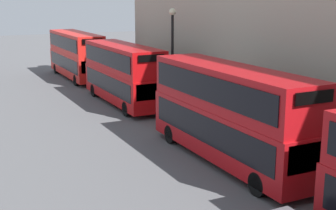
{
  "coord_description": "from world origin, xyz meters",
  "views": [
    {
      "loc": [
        -10.46,
        -1.16,
        7.77
      ],
      "look_at": [
        0.48,
        20.9,
        2.05
      ],
      "focal_mm": 50.0,
      "sensor_mm": 36.0,
      "label": 1
    }
  ],
  "objects_px": {
    "bus_trailing": "(76,53)",
    "bus_third_in_queue": "(123,72)",
    "bus_second_in_queue": "(229,111)",
    "pedestrian": "(122,78)"
  },
  "relations": [
    {
      "from": "bus_trailing",
      "to": "bus_third_in_queue",
      "type": "bearing_deg",
      "value": -90.0
    },
    {
      "from": "bus_third_in_queue",
      "to": "bus_trailing",
      "type": "height_order",
      "value": "bus_trailing"
    },
    {
      "from": "bus_second_in_queue",
      "to": "pedestrian",
      "type": "relative_size",
      "value": 6.02
    },
    {
      "from": "bus_second_in_queue",
      "to": "bus_third_in_queue",
      "type": "xyz_separation_m",
      "value": [
        0.0,
        13.92,
        -0.13
      ]
    },
    {
      "from": "bus_trailing",
      "to": "pedestrian",
      "type": "height_order",
      "value": "bus_trailing"
    },
    {
      "from": "bus_third_in_queue",
      "to": "bus_trailing",
      "type": "bearing_deg",
      "value": 90.0
    },
    {
      "from": "bus_second_in_queue",
      "to": "bus_third_in_queue",
      "type": "relative_size",
      "value": 1.07
    },
    {
      "from": "bus_trailing",
      "to": "bus_second_in_queue",
      "type": "bearing_deg",
      "value": -90.0
    },
    {
      "from": "bus_second_in_queue",
      "to": "bus_trailing",
      "type": "bearing_deg",
      "value": 90.0
    },
    {
      "from": "bus_third_in_queue",
      "to": "bus_second_in_queue",
      "type": "bearing_deg",
      "value": -90.0
    }
  ]
}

